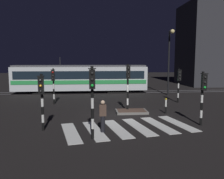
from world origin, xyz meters
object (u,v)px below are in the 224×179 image
object	(u,v)px
traffic_light_median_centre	(128,81)
traffic_light_corner_near_left	(42,94)
traffic_light_corner_far_right	(179,80)
traffic_light_kerb_mid_left	(92,92)
tram	(80,78)
street_lamp_trackside_right	(170,54)
traffic_light_corner_far_left	(53,81)
bollard_island_edge	(166,106)
traffic_light_corner_near_right	(203,90)
pedestrian_waiting_at_kerb	(103,116)

from	to	relation	value
traffic_light_median_centre	traffic_light_corner_near_left	world-z (taller)	traffic_light_median_centre
traffic_light_corner_far_right	traffic_light_kerb_mid_left	bearing A→B (deg)	-129.89
traffic_light_kerb_mid_left	tram	size ratio (longest dim) A/B	0.22
street_lamp_trackside_right	traffic_light_corner_far_left	bearing A→B (deg)	-159.63
street_lamp_trackside_right	bollard_island_edge	distance (m)	10.08
traffic_light_corner_far_right	bollard_island_edge	world-z (taller)	traffic_light_corner_far_right
traffic_light_corner_near_left	tram	xyz separation A→B (m)	(1.40, 15.29, -0.27)
traffic_light_corner_near_left	traffic_light_corner_far_right	world-z (taller)	traffic_light_corner_near_left
traffic_light_median_centre	traffic_light_corner_near_right	distance (m)	5.50
traffic_light_corner_far_left	pedestrian_waiting_at_kerb	distance (m)	9.30
traffic_light_corner_near_left	traffic_light_corner_far_right	bearing A→B (deg)	36.34
pedestrian_waiting_at_kerb	bollard_island_edge	distance (m)	6.17
traffic_light_corner_far_right	tram	world-z (taller)	tram
traffic_light_corner_near_right	traffic_light_corner_near_left	bearing A→B (deg)	-178.73
traffic_light_corner_far_right	street_lamp_trackside_right	world-z (taller)	street_lamp_trackside_right
traffic_light_corner_near_left	bollard_island_edge	world-z (taller)	traffic_light_corner_near_left
traffic_light_median_centre	traffic_light_corner_near_right	bearing A→B (deg)	-47.97
pedestrian_waiting_at_kerb	bollard_island_edge	world-z (taller)	pedestrian_waiting_at_kerb
traffic_light_corner_near_right	tram	distance (m)	16.88
traffic_light_corner_far_right	pedestrian_waiting_at_kerb	distance (m)	10.98
traffic_light_kerb_mid_left	pedestrian_waiting_at_kerb	size ratio (longest dim) A/B	2.05
traffic_light_corner_near_left	traffic_light_kerb_mid_left	bearing A→B (deg)	-31.53
traffic_light_corner_near_left	bollard_island_edge	size ratio (longest dim) A/B	2.76
traffic_light_corner_near_left	bollard_island_edge	distance (m)	8.74
traffic_light_kerb_mid_left	traffic_light_median_centre	size ratio (longest dim) A/B	0.99
traffic_light_kerb_mid_left	traffic_light_corner_near_left	xyz separation A→B (m)	(-2.65, 1.63, -0.29)
traffic_light_corner_far_right	pedestrian_waiting_at_kerb	world-z (taller)	traffic_light_corner_far_right
traffic_light_median_centre	tram	distance (m)	11.69
bollard_island_edge	tram	bearing A→B (deg)	118.78
traffic_light_median_centre	tram	bearing A→B (deg)	109.44
traffic_light_corner_far_right	traffic_light_corner_near_left	bearing A→B (deg)	-143.66
tram	bollard_island_edge	xyz separation A→B (m)	(6.49, -11.82, -1.19)
traffic_light_corner_far_left	traffic_light_corner_near_left	world-z (taller)	traffic_light_corner_far_left
traffic_light_corner_near_right	bollard_island_edge	world-z (taller)	traffic_light_corner_near_right
traffic_light_corner_far_right	traffic_light_corner_near_right	world-z (taller)	traffic_light_corner_near_right
traffic_light_corner_near_left	street_lamp_trackside_right	world-z (taller)	street_lamp_trackside_right
traffic_light_kerb_mid_left	traffic_light_corner_far_right	distance (m)	12.12
pedestrian_waiting_at_kerb	traffic_light_corner_near_left	bearing A→B (deg)	170.57
traffic_light_median_centre	street_lamp_trackside_right	size ratio (longest dim) A/B	0.50
traffic_light_median_centre	pedestrian_waiting_at_kerb	xyz separation A→B (m)	(-2.09, -4.81, -1.45)
traffic_light_corner_far_left	street_lamp_trackside_right	xyz separation A→B (m)	(11.66, 4.33, 2.40)
traffic_light_corner_far_left	traffic_light_corner_far_right	size ratio (longest dim) A/B	1.02
tram	traffic_light_corner_near_left	bearing A→B (deg)	-95.24
traffic_light_corner_far_left	street_lamp_trackside_right	bearing A→B (deg)	20.37
traffic_light_corner_near_right	traffic_light_median_centre	bearing A→B (deg)	132.03
pedestrian_waiting_at_kerb	traffic_light_median_centre	bearing A→B (deg)	66.55
traffic_light_kerb_mid_left	bollard_island_edge	world-z (taller)	traffic_light_kerb_mid_left
traffic_light_corner_near_left	bollard_island_edge	xyz separation A→B (m)	(7.89, 3.47, -1.46)
traffic_light_kerb_mid_left	traffic_light_corner_far_right	size ratio (longest dim) A/B	1.15
traffic_light_corner_near_left	pedestrian_waiting_at_kerb	bearing A→B (deg)	-9.43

